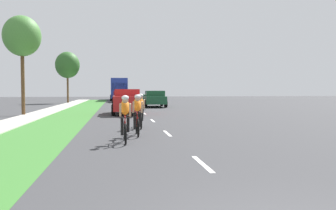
{
  "coord_description": "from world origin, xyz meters",
  "views": [
    {
      "loc": [
        -2.01,
        -3.32,
        1.77
      ],
      "look_at": [
        0.68,
        14.25,
        0.95
      ],
      "focal_mm": 35.99,
      "sensor_mm": 36.0,
      "label": 1
    }
  ],
  "objects_px": {
    "sedan_maroon": "(119,97)",
    "street_tree_far": "(67,65)",
    "bus_blue": "(119,88)",
    "street_tree_near": "(22,37)",
    "suv_red": "(127,101)",
    "cyclist_trailing": "(137,114)",
    "cyclist_lead": "(125,118)",
    "pickup_dark_green": "(154,99)",
    "cyclist_distant": "(140,110)"
  },
  "relations": [
    {
      "from": "sedan_maroon",
      "to": "street_tree_far",
      "type": "xyz_separation_m",
      "value": [
        -6.58,
        -1.88,
        4.11
      ]
    },
    {
      "from": "bus_blue",
      "to": "street_tree_near",
      "type": "height_order",
      "value": "street_tree_near"
    },
    {
      "from": "street_tree_near",
      "to": "street_tree_far",
      "type": "bearing_deg",
      "value": 89.73
    },
    {
      "from": "street_tree_far",
      "to": "suv_red",
      "type": "bearing_deg",
      "value": -71.21
    },
    {
      "from": "suv_red",
      "to": "cyclist_trailing",
      "type": "bearing_deg",
      "value": -89.65
    },
    {
      "from": "cyclist_lead",
      "to": "street_tree_far",
      "type": "height_order",
      "value": "street_tree_far"
    },
    {
      "from": "pickup_dark_green",
      "to": "street_tree_far",
      "type": "relative_size",
      "value": 0.77
    },
    {
      "from": "cyclist_distant",
      "to": "pickup_dark_green",
      "type": "xyz_separation_m",
      "value": [
        2.69,
        18.5,
        0.02
      ]
    },
    {
      "from": "sedan_maroon",
      "to": "suv_red",
      "type": "bearing_deg",
      "value": -89.08
    },
    {
      "from": "cyclist_lead",
      "to": "sedan_maroon",
      "type": "relative_size",
      "value": 0.4
    },
    {
      "from": "suv_red",
      "to": "bus_blue",
      "type": "distance_m",
      "value": 31.91
    },
    {
      "from": "bus_blue",
      "to": "street_tree_far",
      "type": "xyz_separation_m",
      "value": [
        -6.62,
        -11.51,
        2.9
      ]
    },
    {
      "from": "street_tree_near",
      "to": "street_tree_far",
      "type": "xyz_separation_m",
      "value": [
        0.1,
        20.57,
        -0.46
      ]
    },
    {
      "from": "cyclist_lead",
      "to": "street_tree_far",
      "type": "distance_m",
      "value": 34.35
    },
    {
      "from": "street_tree_near",
      "to": "sedan_maroon",
      "type": "bearing_deg",
      "value": 73.45
    },
    {
      "from": "cyclist_trailing",
      "to": "cyclist_distant",
      "type": "relative_size",
      "value": 1.0
    },
    {
      "from": "cyclist_trailing",
      "to": "suv_red",
      "type": "distance_m",
      "value": 11.43
    },
    {
      "from": "cyclist_distant",
      "to": "suv_red",
      "type": "bearing_deg",
      "value": 92.23
    },
    {
      "from": "cyclist_lead",
      "to": "suv_red",
      "type": "height_order",
      "value": "suv_red"
    },
    {
      "from": "street_tree_far",
      "to": "bus_blue",
      "type": "bearing_deg",
      "value": 60.11
    },
    {
      "from": "suv_red",
      "to": "bus_blue",
      "type": "height_order",
      "value": "bus_blue"
    },
    {
      "from": "cyclist_lead",
      "to": "pickup_dark_green",
      "type": "relative_size",
      "value": 0.34
    },
    {
      "from": "cyclist_lead",
      "to": "pickup_dark_green",
      "type": "height_order",
      "value": "pickup_dark_green"
    },
    {
      "from": "cyclist_trailing",
      "to": "suv_red",
      "type": "bearing_deg",
      "value": 90.35
    },
    {
      "from": "cyclist_lead",
      "to": "street_tree_far",
      "type": "bearing_deg",
      "value": 100.98
    },
    {
      "from": "bus_blue",
      "to": "street_tree_far",
      "type": "distance_m",
      "value": 13.59
    },
    {
      "from": "cyclist_distant",
      "to": "street_tree_near",
      "type": "xyz_separation_m",
      "value": [
        -7.38,
        8.81,
        4.53
      ]
    },
    {
      "from": "cyclist_distant",
      "to": "suv_red",
      "type": "xyz_separation_m",
      "value": [
        -0.35,
        9.0,
        0.14
      ]
    },
    {
      "from": "bus_blue",
      "to": "cyclist_distant",
      "type": "bearing_deg",
      "value": -89.07
    },
    {
      "from": "pickup_dark_green",
      "to": "suv_red",
      "type": "bearing_deg",
      "value": -107.75
    },
    {
      "from": "cyclist_trailing",
      "to": "pickup_dark_green",
      "type": "xyz_separation_m",
      "value": [
        2.97,
        20.94,
        0.02
      ]
    },
    {
      "from": "cyclist_distant",
      "to": "suv_red",
      "type": "relative_size",
      "value": 0.37
    },
    {
      "from": "bus_blue",
      "to": "sedan_maroon",
      "type": "bearing_deg",
      "value": -90.25
    },
    {
      "from": "street_tree_near",
      "to": "suv_red",
      "type": "bearing_deg",
      "value": 1.53
    },
    {
      "from": "pickup_dark_green",
      "to": "sedan_maroon",
      "type": "distance_m",
      "value": 13.21
    },
    {
      "from": "cyclist_trailing",
      "to": "street_tree_near",
      "type": "bearing_deg",
      "value": 122.28
    },
    {
      "from": "cyclist_trailing",
      "to": "sedan_maroon",
      "type": "xyz_separation_m",
      "value": [
        -0.43,
        33.7,
        -0.04
      ]
    },
    {
      "from": "cyclist_trailing",
      "to": "sedan_maroon",
      "type": "relative_size",
      "value": 0.4
    },
    {
      "from": "cyclist_distant",
      "to": "bus_blue",
      "type": "relative_size",
      "value": 0.15
    },
    {
      "from": "bus_blue",
      "to": "pickup_dark_green",
      "type": "bearing_deg",
      "value": -81.46
    },
    {
      "from": "cyclist_lead",
      "to": "pickup_dark_green",
      "type": "xyz_separation_m",
      "value": [
        3.48,
        22.61,
        0.02
      ]
    },
    {
      "from": "street_tree_near",
      "to": "street_tree_far",
      "type": "distance_m",
      "value": 20.58
    },
    {
      "from": "sedan_maroon",
      "to": "bus_blue",
      "type": "xyz_separation_m",
      "value": [
        0.04,
        9.63,
        1.21
      ]
    },
    {
      "from": "cyclist_trailing",
      "to": "sedan_maroon",
      "type": "height_order",
      "value": "cyclist_trailing"
    },
    {
      "from": "cyclist_trailing",
      "to": "pickup_dark_green",
      "type": "distance_m",
      "value": 21.15
    },
    {
      "from": "street_tree_far",
      "to": "cyclist_distant",
      "type": "bearing_deg",
      "value": -76.08
    },
    {
      "from": "cyclist_distant",
      "to": "suv_red",
      "type": "distance_m",
      "value": 9.01
    },
    {
      "from": "cyclist_trailing",
      "to": "bus_blue",
      "type": "xyz_separation_m",
      "value": [
        -0.39,
        43.33,
        1.17
      ]
    },
    {
      "from": "pickup_dark_green",
      "to": "street_tree_near",
      "type": "relative_size",
      "value": 0.75
    },
    {
      "from": "cyclist_distant",
      "to": "sedan_maroon",
      "type": "height_order",
      "value": "cyclist_distant"
    }
  ]
}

